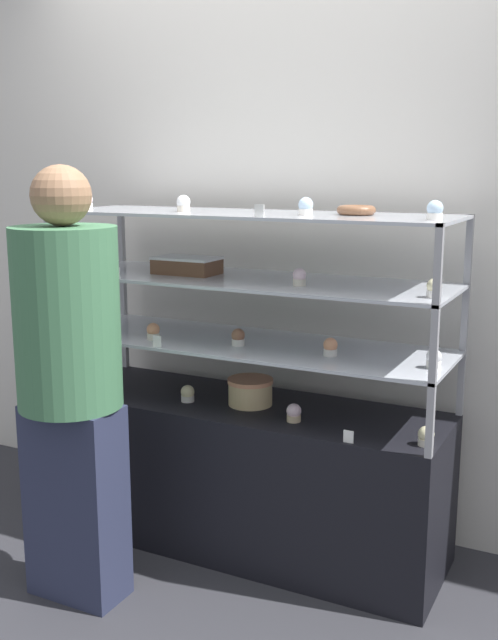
{
  "coord_description": "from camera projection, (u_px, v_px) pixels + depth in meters",
  "views": [
    {
      "loc": [
        1.31,
        -2.56,
        1.54
      ],
      "look_at": [
        0.0,
        0.0,
        0.95
      ],
      "focal_mm": 42.0,
      "sensor_mm": 36.0,
      "label": 1
    }
  ],
  "objects": [
    {
      "name": "cupcake_0",
      "position": [
        89.0,
        380.0,
        3.23
      ],
      "size": [
        0.06,
        0.06,
        0.07
      ],
      "color": "#CCB28C",
      "rests_on": "display_base"
    },
    {
      "name": "cupcake_13",
      "position": [
        183.0,
        204.0,
        2.89
      ],
      "size": [
        0.05,
        0.05,
        0.06
      ],
      "color": "beige",
      "rests_on": "display_riser_upper"
    },
    {
      "name": "cupcake_11",
      "position": [
        434.0,
        288.0,
        2.46
      ],
      "size": [
        0.05,
        0.05,
        0.06
      ],
      "color": "white",
      "rests_on": "display_riser_middle"
    },
    {
      "name": "price_tag_2",
      "position": [
        116.0,
        273.0,
        2.9
      ],
      "size": [
        0.04,
        0.0,
        0.04
      ],
      "color": "white",
      "rests_on": "display_riser_middle"
    },
    {
      "name": "cupcake_5",
      "position": [
        153.0,
        331.0,
        2.99
      ],
      "size": [
        0.05,
        0.05,
        0.07
      ],
      "color": "beige",
      "rests_on": "display_riser_lower"
    },
    {
      "name": "display_riser_lower",
      "position": [
        249.0,
        345.0,
        2.96
      ],
      "size": [
        1.59,
        0.51,
        0.25
      ],
      "color": "#99999E",
      "rests_on": "display_base"
    },
    {
      "name": "donut_glazed",
      "position": [
        356.0,
        210.0,
        2.7
      ],
      "size": [
        0.14,
        0.14,
        0.03
      ],
      "color": "brown",
      "rests_on": "display_riser_upper"
    },
    {
      "name": "customer_figure",
      "position": [
        70.0,
        376.0,
        2.6
      ],
      "size": [
        0.36,
        0.36,
        1.55
      ],
      "color": "#282D47",
      "rests_on": "ground_plane"
    },
    {
      "name": "price_tag_3",
      "position": [
        259.0,
        211.0,
        2.57
      ],
      "size": [
        0.04,
        0.0,
        0.04
      ],
      "color": "white",
      "rests_on": "display_riser_upper"
    },
    {
      "name": "cupcake_7",
      "position": [
        330.0,
        347.0,
        2.73
      ],
      "size": [
        0.05,
        0.05,
        0.07
      ],
      "color": "white",
      "rests_on": "display_riser_lower"
    },
    {
      "name": "cupcake_10",
      "position": [
        299.0,
        277.0,
        2.72
      ],
      "size": [
        0.05,
        0.05,
        0.06
      ],
      "color": "beige",
      "rests_on": "display_riser_middle"
    },
    {
      "name": "price_tag_1",
      "position": [
        157.0,
        341.0,
        2.87
      ],
      "size": [
        0.04,
        0.0,
        0.04
      ],
      "color": "white",
      "rests_on": "display_riser_lower"
    },
    {
      "name": "display_riser_middle",
      "position": [
        249.0,
        282.0,
        2.91
      ],
      "size": [
        1.59,
        0.51,
        0.25
      ],
      "color": "#99999E",
      "rests_on": "display_riser_lower"
    },
    {
      "name": "layer_cake_centerpiece",
      "position": [
        250.0,
        391.0,
        2.98
      ],
      "size": [
        0.18,
        0.18,
        0.11
      ],
      "color": "#DBBC84",
      "rests_on": "display_base"
    },
    {
      "name": "cupcake_12",
      "position": [
        86.0,
        201.0,
        3.12
      ],
      "size": [
        0.05,
        0.05,
        0.06
      ],
      "color": "white",
      "rests_on": "display_riser_upper"
    },
    {
      "name": "cupcake_9",
      "position": [
        79.0,
        263.0,
        3.14
      ],
      "size": [
        0.05,
        0.05,
        0.06
      ],
      "color": "#CCB28C",
      "rests_on": "display_riser_middle"
    },
    {
      "name": "cupcake_4",
      "position": [
        79.0,
        322.0,
        3.17
      ],
      "size": [
        0.05,
        0.05,
        0.07
      ],
      "color": "beige",
      "rests_on": "display_riser_lower"
    },
    {
      "name": "cupcake_15",
      "position": [
        435.0,
        211.0,
        2.43
      ],
      "size": [
        0.05,
        0.05,
        0.06
      ],
      "color": "white",
      "rests_on": "display_riser_upper"
    },
    {
      "name": "display_base",
      "position": [
        249.0,
        475.0,
        3.07
      ],
      "size": [
        1.59,
        0.51,
        0.61
      ],
      "color": "black",
      "rests_on": "ground_plane"
    },
    {
      "name": "cupcake_3",
      "position": [
        426.0,
        436.0,
        2.54
      ],
      "size": [
        0.06,
        0.06,
        0.07
      ],
      "color": "beige",
      "rests_on": "display_base"
    },
    {
      "name": "cupcake_6",
      "position": [
        238.0,
        337.0,
        2.89
      ],
      "size": [
        0.05,
        0.05,
        0.07
      ],
      "color": "white",
      "rests_on": "display_riser_lower"
    },
    {
      "name": "cupcake_1",
      "position": [
        188.0,
        394.0,
        3.03
      ],
      "size": [
        0.06,
        0.06,
        0.07
      ],
      "color": "white",
      "rests_on": "display_base"
    },
    {
      "name": "price_tag_0",
      "position": [
        348.0,
        437.0,
        2.57
      ],
      "size": [
        0.04,
        0.0,
        0.04
      ],
      "color": "white",
      "rests_on": "display_base"
    },
    {
      "name": "ground_plane",
      "position": [
        249.0,
        543.0,
        3.13
      ],
      "size": [
        20.0,
        20.0,
        0.0
      ],
      "primitive_type": "plane",
      "color": "#2D2D33"
    },
    {
      "name": "display_riser_upper",
      "position": [
        249.0,
        216.0,
        2.86
      ],
      "size": [
        1.59,
        0.51,
        0.25
      ],
      "color": "#99999E",
      "rests_on": "display_riser_middle"
    },
    {
      "name": "sheet_cake_frosted",
      "position": [
        186.0,
        265.0,
        3.02
      ],
      "size": [
        0.26,
        0.16,
        0.07
      ],
      "color": "brown",
      "rests_on": "display_riser_middle"
    },
    {
      "name": "cupcake_14",
      "position": [
        306.0,
        207.0,
        2.68
      ],
      "size": [
        0.05,
        0.05,
        0.06
      ],
      "color": "white",
      "rests_on": "display_riser_upper"
    },
    {
      "name": "back_wall",
      "position": [
        291.0,
        225.0,
        3.22
      ],
      "size": [
        8.0,
        0.05,
        2.6
      ],
      "color": "silver",
      "rests_on": "ground_plane"
    },
    {
      "name": "cupcake_8",
      "position": [
        434.0,
        359.0,
        2.56
      ],
      "size": [
        0.05,
        0.05,
        0.07
      ],
      "color": "white",
      "rests_on": "display_riser_lower"
    },
    {
      "name": "cupcake_2",
      "position": [
        294.0,
        413.0,
        2.79
      ],
      "size": [
        0.06,
        0.06,
        0.07
      ],
      "color": "#CCB28C",
      "rests_on": "display_base"
    }
  ]
}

